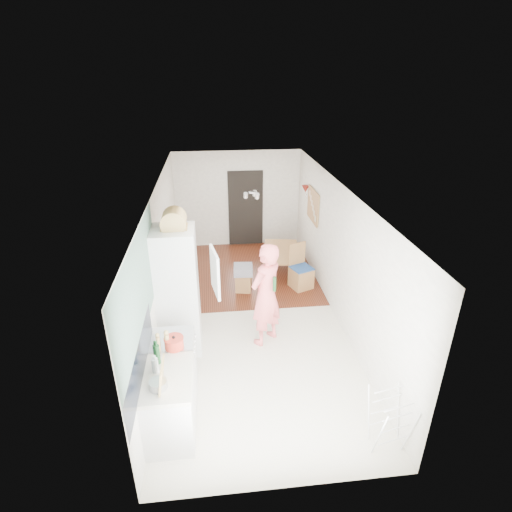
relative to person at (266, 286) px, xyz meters
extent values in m
cube|color=silver|center=(-0.16, 0.77, -1.08)|extent=(3.20, 7.00, 0.01)
cube|color=#622A17|center=(-0.16, 2.62, -1.07)|extent=(3.20, 3.30, 0.01)
cube|color=gray|center=(-1.75, -1.23, 0.77)|extent=(0.02, 3.00, 1.30)
cube|color=black|center=(-1.74, -1.78, 0.07)|extent=(0.02, 1.90, 0.50)
cube|color=black|center=(0.04, 4.25, -0.08)|extent=(0.90, 0.04, 2.00)
cube|color=silver|center=(-1.46, -1.78, -0.65)|extent=(0.60, 0.90, 0.86)
cube|color=silver|center=(-1.46, -1.78, -0.19)|extent=(0.62, 0.92, 0.06)
cube|color=silver|center=(-1.46, -1.03, -0.64)|extent=(0.60, 0.60, 0.88)
cube|color=#B9B9BC|center=(-1.46, -1.03, -0.18)|extent=(0.60, 0.60, 0.04)
cube|color=silver|center=(-1.43, -0.01, -0.01)|extent=(0.66, 0.66, 2.15)
cube|color=silver|center=(-0.82, -0.31, 0.47)|extent=(0.14, 0.56, 0.70)
cube|color=white|center=(-1.12, -0.01, 0.47)|extent=(0.02, 0.52, 0.66)
cube|color=tan|center=(1.42, 2.67, 0.47)|extent=(0.03, 0.90, 0.70)
cube|color=#A66E3B|center=(1.41, 2.67, 0.47)|extent=(0.00, 0.94, 0.74)
cone|color=maroon|center=(1.38, 3.32, 0.67)|extent=(0.18, 0.18, 0.16)
imported|color=#F3696A|center=(0.00, 0.00, 0.00)|extent=(0.93, 0.91, 2.16)
imported|color=#A66E3B|center=(0.74, 2.65, -0.87)|extent=(0.84, 1.27, 0.42)
cube|color=gray|center=(-0.24, 1.74, -0.57)|extent=(0.42, 0.42, 0.17)
cylinder|color=red|center=(-1.40, -1.23, -0.08)|extent=(0.32, 0.32, 0.15)
cylinder|color=#B9B9BC|center=(-1.53, -1.97, -0.11)|extent=(0.26, 0.26, 0.10)
cylinder|color=#16411C|center=(0.12, -0.13, 0.10)|extent=(0.05, 0.05, 0.25)
cylinder|color=#16411C|center=(-1.58, -1.53, -0.02)|extent=(0.07, 0.07, 0.27)
cylinder|color=#16411C|center=(-1.61, -1.50, -0.03)|extent=(0.06, 0.06, 0.26)
cylinder|color=silver|center=(-1.60, -1.69, -0.06)|extent=(0.10, 0.10, 0.20)
cylinder|color=tan|center=(-1.49, -1.25, -0.05)|extent=(0.07, 0.07, 0.23)
cylinder|color=tan|center=(-1.61, -1.25, -0.06)|extent=(0.06, 0.06, 0.20)
camera|label=1|loc=(-0.80, -5.65, 3.23)|focal=28.00mm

